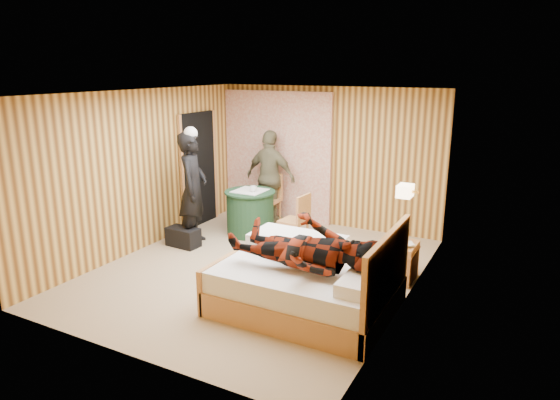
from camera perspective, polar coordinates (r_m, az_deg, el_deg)
The scene contains 23 objects.
floor at distance 7.24m, azimuth -2.51°, elevation -8.01°, with size 4.20×5.00×0.01m, color tan.
ceiling at distance 6.67m, azimuth -2.76°, elevation 12.17°, with size 4.20×5.00×0.01m, color white.
wall_back at distance 9.04m, azimuth 5.47°, elevation 4.90°, with size 4.20×0.02×2.50m, color #DEB255.
wall_left at distance 8.10m, azimuth -15.56°, elevation 3.22°, with size 0.02×5.00×2.50m, color #DEB255.
wall_right at distance 6.08m, azimuth 14.67°, elevation -0.53°, with size 0.02×5.00×2.50m, color #DEB255.
curtain at distance 9.41m, azimuth -0.35°, elevation 5.05°, with size 2.20×0.08×2.40m, color beige.
doorway at distance 9.16m, azimuth -9.30°, elevation 3.46°, with size 0.06×0.90×2.05m, color black.
wall_lamp at distance 6.54m, azimuth 14.13°, elevation 1.02°, with size 0.26×0.24×0.16m.
bed at distance 6.08m, azimuth 3.41°, elevation -9.41°, with size 2.04×1.60×1.10m.
nightstand at distance 7.02m, azimuth 13.62°, elevation -6.80°, with size 0.40×0.54×0.52m.
round_table at distance 8.66m, azimuth -3.42°, elevation -1.37°, with size 0.87×0.87×0.78m.
chair_far at distance 9.19m, azimuth -1.22°, elevation 0.60°, with size 0.44×0.44×0.93m.
chair_near at distance 7.93m, azimuth 2.07°, elevation -1.95°, with size 0.44×0.44×0.89m.
duffel_bag at distance 8.26m, azimuth -11.00°, elevation -4.18°, with size 0.54×0.29×0.31m, color black.
sneaker_left at distance 8.21m, azimuth -0.90°, elevation -4.69°, with size 0.28×0.12×0.13m, color white.
sneaker_right at distance 8.06m, azimuth -0.83°, elevation -5.04°, with size 0.29×0.12×0.13m, color white.
woman_standing at distance 8.17m, azimuth -9.90°, elevation 1.28°, with size 0.67×0.44×1.84m, color black.
man_at_table at distance 9.15m, azimuth -1.09°, elevation 2.61°, with size 1.01×0.42×1.72m, color #696346.
man_on_bed at distance 5.63m, azimuth 2.80°, elevation -4.17°, with size 1.77×0.67×0.86m, color maroon.
book_lower at distance 6.89m, azimuth 13.65°, elevation -4.91°, with size 0.17×0.22×0.02m, color white.
book_upper at distance 6.88m, azimuth 13.66°, elevation -4.76°, with size 0.16×0.22×0.02m, color white.
cup_nightstand at distance 7.04m, azimuth 14.04°, elevation -4.18°, with size 0.10×0.10×0.09m, color white.
cup_table at distance 8.45m, azimuth -3.06°, elevation 1.27°, with size 0.12×0.12×0.10m, color white.
Camera 1 is at (3.40, -5.73, 2.83)m, focal length 32.00 mm.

